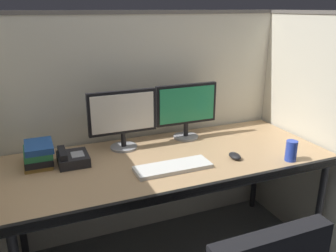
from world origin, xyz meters
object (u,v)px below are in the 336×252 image
monitor_right (186,107)px  soda_can (291,151)px  keyboard_main (173,167)px  desk (172,165)px  desk_phone (72,158)px  monitor_left (123,116)px  book_stack (38,154)px  computer_mouse (235,156)px

monitor_right → soda_can: size_ratio=3.52×
monitor_right → soda_can: (0.40, -0.58, -0.15)m
monitor_right → keyboard_main: (-0.28, -0.42, -0.20)m
desk → desk_phone: bearing=166.0°
monitor_left → book_stack: size_ratio=1.97×
monitor_left → desk_phone: size_ratio=2.26×
monitor_left → book_stack: 0.54m
monitor_right → soda_can: monitor_right is taller
computer_mouse → soda_can: size_ratio=0.79×
computer_mouse → desk_phone: size_ratio=0.51×
monitor_right → keyboard_main: monitor_right is taller
monitor_left → monitor_right: (0.45, 0.02, 0.00)m
monitor_right → computer_mouse: monitor_right is taller
desk_phone → book_stack: bearing=162.1°
monitor_left → computer_mouse: size_ratio=4.48×
desk → book_stack: 0.77m
monitor_left → computer_mouse: bearing=-35.8°
desk → monitor_right: (0.22, 0.28, 0.27)m
monitor_right → keyboard_main: 0.54m
monitor_right → soda_can: bearing=-54.9°
keyboard_main → book_stack: book_stack is taller
book_stack → monitor_left: bearing=6.2°
monitor_right → book_stack: monitor_right is taller
computer_mouse → desk: bearing=155.5°
book_stack → soda_can: 1.45m
keyboard_main → soda_can: 0.70m
monitor_left → keyboard_main: monitor_left is taller
soda_can → desk: bearing=154.4°
desk → soda_can: bearing=-25.6°
soda_can → monitor_right: bearing=125.1°
book_stack → computer_mouse: bearing=-18.1°
monitor_right → computer_mouse: 0.49m
desk → book_stack: book_stack is taller
book_stack → monitor_right: bearing=4.7°
monitor_right → desk_phone: monitor_right is taller
monitor_left → desk_phone: bearing=-161.5°
monitor_left → keyboard_main: 0.48m
book_stack → soda_can: (1.36, -0.50, -0.00)m
desk → computer_mouse: bearing=-24.5°
desk → monitor_left: size_ratio=4.42×
computer_mouse → desk_phone: bearing=161.8°
keyboard_main → book_stack: size_ratio=1.97×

